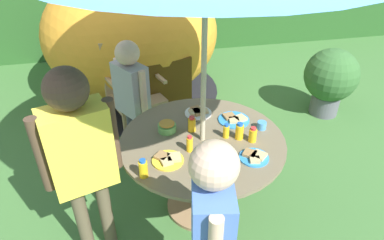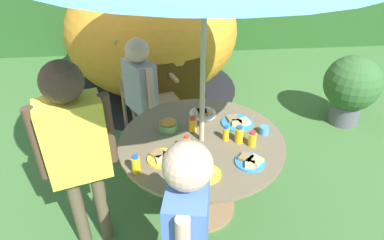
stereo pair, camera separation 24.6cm
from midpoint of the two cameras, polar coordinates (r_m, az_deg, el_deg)
The scene contains 21 objects.
ground_plane at distance 2.96m, azimuth -0.95°, elevation -14.12°, with size 10.00×10.00×0.02m, color #3D6B33.
garden_table at distance 2.61m, azimuth -1.06°, elevation -6.36°, with size 1.20×1.20×0.68m.
wooden_chair at distance 3.59m, azimuth -11.84°, elevation 5.62°, with size 0.61×0.59×1.00m.
dome_tent at distance 4.35m, azimuth -11.52°, elevation 13.66°, with size 2.62×2.62×1.53m.
potted_plant at distance 4.13m, azimuth 20.29°, elevation 6.44°, with size 0.59×0.59×0.78m.
child_in_grey_shirt at distance 3.04m, azimuth -12.29°, elevation 4.90°, with size 0.31×0.35×1.20m.
child_in_yellow_shirt at distance 2.18m, azimuth -21.18°, elevation -4.53°, with size 0.46×0.31×1.43m.
child_in_blue_shirt at distance 1.73m, azimuth -1.00°, elevation -16.76°, with size 0.25×0.44×1.32m.
snack_bowl at distance 2.58m, azimuth -6.88°, elevation -1.16°, with size 0.14×0.14×0.08m.
plate_mid_right at distance 2.70m, azimuth 4.37°, elevation 0.05°, with size 0.24×0.24×0.03m.
plate_center_front at distance 2.21m, azimuth 0.29°, elevation -8.58°, with size 0.19×0.19×0.03m.
plate_front_edge at distance 2.32m, azimuth -7.05°, elevation -6.55°, with size 0.21×0.21×0.03m.
plate_near_right at distance 2.78m, azimuth -1.54°, elevation 1.22°, with size 0.22×0.22×0.03m.
plate_mid_left at distance 2.34m, azimuth 7.26°, elevation -6.12°, with size 0.20×0.20×0.03m.
juice_bottle_near_left at distance 2.36m, azimuth -3.38°, elevation -4.07°, with size 0.04×0.04×0.12m.
juice_bottle_far_left at distance 2.56m, azimuth -2.78°, elevation -0.80°, with size 0.06×0.06×0.12m.
juice_bottle_far_right at distance 2.48m, azimuth 5.03°, elevation -1.97°, with size 0.06×0.06×0.13m.
juice_bottle_center_back at distance 2.47m, azimuth 7.18°, elevation -2.54°, with size 0.06×0.06×0.12m.
juice_bottle_back_edge at distance 2.20m, azimuth -11.25°, elevation -7.98°, with size 0.06×0.06×0.13m.
juice_bottle_spot_a at distance 2.49m, azimuth 2.84°, elevation -1.93°, with size 0.05×0.05×0.11m.
cup_near at distance 2.62m, azimuth 8.80°, elevation -0.96°, with size 0.07×0.07×0.06m, color #4C99D8.
Camera 1 is at (-0.48, -1.96, 2.17)m, focal length 32.41 mm.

